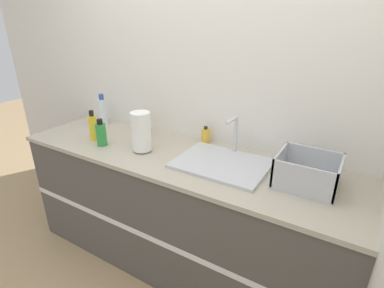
{
  "coord_description": "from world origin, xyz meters",
  "views": [
    {
      "loc": [
        1.03,
        -1.19,
        1.79
      ],
      "look_at": [
        0.13,
        0.3,
        1.04
      ],
      "focal_mm": 28.0,
      "sensor_mm": 36.0,
      "label": 1
    }
  ],
  "objects_px": {
    "soap_dispenser": "(206,136)",
    "dish_rack": "(307,175)",
    "bottle_clear": "(103,111)",
    "paper_towel_roll": "(141,132)",
    "bottle_amber": "(145,126)",
    "bottle_green": "(101,134)",
    "bottle_yellow": "(93,127)",
    "sink": "(222,162)"
  },
  "relations": [
    {
      "from": "bottle_clear",
      "to": "bottle_yellow",
      "type": "height_order",
      "value": "bottle_clear"
    },
    {
      "from": "paper_towel_roll",
      "to": "bottle_clear",
      "type": "distance_m",
      "value": 0.72
    },
    {
      "from": "dish_rack",
      "to": "paper_towel_roll",
      "type": "bearing_deg",
      "value": -174.17
    },
    {
      "from": "sink",
      "to": "paper_towel_roll",
      "type": "distance_m",
      "value": 0.59
    },
    {
      "from": "bottle_green",
      "to": "dish_rack",
      "type": "bearing_deg",
      "value": 7.51
    },
    {
      "from": "sink",
      "to": "dish_rack",
      "type": "bearing_deg",
      "value": 1.06
    },
    {
      "from": "sink",
      "to": "bottle_green",
      "type": "relative_size",
      "value": 2.89
    },
    {
      "from": "bottle_amber",
      "to": "paper_towel_roll",
      "type": "bearing_deg",
      "value": -54.69
    },
    {
      "from": "bottle_clear",
      "to": "soap_dispenser",
      "type": "distance_m",
      "value": 0.98
    },
    {
      "from": "bottle_green",
      "to": "bottle_clear",
      "type": "height_order",
      "value": "bottle_clear"
    },
    {
      "from": "soap_dispenser",
      "to": "dish_rack",
      "type": "bearing_deg",
      "value": -17.44
    },
    {
      "from": "bottle_amber",
      "to": "bottle_green",
      "type": "bearing_deg",
      "value": -116.5
    },
    {
      "from": "bottle_green",
      "to": "bottle_amber",
      "type": "height_order",
      "value": "bottle_green"
    },
    {
      "from": "bottle_clear",
      "to": "bottle_amber",
      "type": "distance_m",
      "value": 0.5
    },
    {
      "from": "sink",
      "to": "bottle_amber",
      "type": "bearing_deg",
      "value": 169.86
    },
    {
      "from": "bottle_amber",
      "to": "bottle_yellow",
      "type": "bearing_deg",
      "value": -137.51
    },
    {
      "from": "sink",
      "to": "paper_towel_roll",
      "type": "bearing_deg",
      "value": -169.98
    },
    {
      "from": "bottle_amber",
      "to": "soap_dispenser",
      "type": "height_order",
      "value": "bottle_amber"
    },
    {
      "from": "paper_towel_roll",
      "to": "bottle_clear",
      "type": "relative_size",
      "value": 1.06
    },
    {
      "from": "bottle_yellow",
      "to": "bottle_clear",
      "type": "bearing_deg",
      "value": 125.24
    },
    {
      "from": "dish_rack",
      "to": "soap_dispenser",
      "type": "distance_m",
      "value": 0.81
    },
    {
      "from": "dish_rack",
      "to": "bottle_yellow",
      "type": "distance_m",
      "value": 1.53
    },
    {
      "from": "bottle_green",
      "to": "paper_towel_roll",
      "type": "bearing_deg",
      "value": 13.12
    },
    {
      "from": "sink",
      "to": "bottle_clear",
      "type": "xyz_separation_m",
      "value": [
        -1.23,
        0.17,
        0.1
      ]
    },
    {
      "from": "bottle_clear",
      "to": "paper_towel_roll",
      "type": "bearing_deg",
      "value": -22.53
    },
    {
      "from": "bottle_yellow",
      "to": "soap_dispenser",
      "type": "distance_m",
      "value": 0.85
    },
    {
      "from": "sink",
      "to": "bottle_amber",
      "type": "height_order",
      "value": "sink"
    },
    {
      "from": "bottle_clear",
      "to": "bottle_amber",
      "type": "xyz_separation_m",
      "value": [
        0.5,
        -0.04,
        -0.04
      ]
    },
    {
      "from": "bottle_amber",
      "to": "soap_dispenser",
      "type": "relative_size",
      "value": 1.37
    },
    {
      "from": "bottle_clear",
      "to": "bottle_amber",
      "type": "bearing_deg",
      "value": -4.91
    },
    {
      "from": "bottle_green",
      "to": "soap_dispenser",
      "type": "xyz_separation_m",
      "value": [
        0.63,
        0.43,
        -0.03
      ]
    },
    {
      "from": "soap_dispenser",
      "to": "bottle_green",
      "type": "bearing_deg",
      "value": -145.78
    },
    {
      "from": "paper_towel_roll",
      "to": "bottle_amber",
      "type": "bearing_deg",
      "value": 125.31
    },
    {
      "from": "dish_rack",
      "to": "bottle_yellow",
      "type": "xyz_separation_m",
      "value": [
        -1.53,
        -0.14,
        0.03
      ]
    },
    {
      "from": "sink",
      "to": "paper_towel_roll",
      "type": "height_order",
      "value": "paper_towel_roll"
    },
    {
      "from": "paper_towel_roll",
      "to": "soap_dispenser",
      "type": "xyz_separation_m",
      "value": [
        0.31,
        0.35,
        -0.08
      ]
    },
    {
      "from": "dish_rack",
      "to": "soap_dispenser",
      "type": "xyz_separation_m",
      "value": [
        -0.77,
        0.24,
        -0.01
      ]
    },
    {
      "from": "paper_towel_roll",
      "to": "sink",
      "type": "bearing_deg",
      "value": 10.02
    },
    {
      "from": "soap_dispenser",
      "to": "paper_towel_roll",
      "type": "bearing_deg",
      "value": -131.3
    },
    {
      "from": "paper_towel_roll",
      "to": "dish_rack",
      "type": "relative_size",
      "value": 0.86
    },
    {
      "from": "bottle_yellow",
      "to": "bottle_amber",
      "type": "xyz_separation_m",
      "value": [
        0.28,
        0.26,
        -0.02
      ]
    },
    {
      "from": "dish_rack",
      "to": "bottle_amber",
      "type": "bearing_deg",
      "value": 174.4
    }
  ]
}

